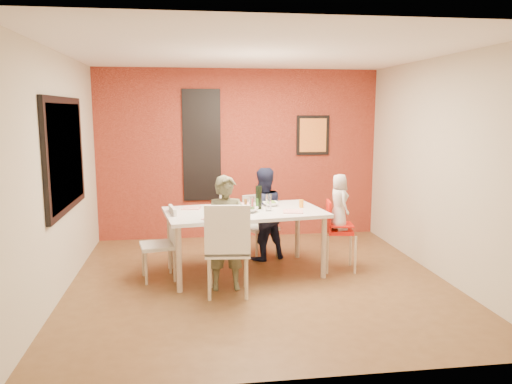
{
  "coord_description": "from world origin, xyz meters",
  "views": [
    {
      "loc": [
        -0.84,
        -5.73,
        2.05
      ],
      "look_at": [
        0.0,
        0.3,
        1.05
      ],
      "focal_mm": 35.0,
      "sensor_mm": 36.0,
      "label": 1
    }
  ],
  "objects": [
    {
      "name": "chair_far",
      "position": [
        0.15,
        1.14,
        0.48
      ],
      "size": [
        0.51,
        0.51,
        0.86
      ],
      "rotation": [
        0.0,
        0.0,
        0.37
      ],
      "color": "white",
      "rests_on": "ground"
    },
    {
      "name": "sippy_cup",
      "position": [
        0.61,
        0.44,
        0.86
      ],
      "size": [
        0.06,
        0.06,
        0.1
      ],
      "primitive_type": "cylinder",
      "color": "orange",
      "rests_on": "dining_table"
    },
    {
      "name": "chair_left",
      "position": [
        -1.13,
        0.28,
        0.5
      ],
      "size": [
        0.48,
        0.48,
        0.89
      ],
      "rotation": [
        0.0,
        0.0,
        4.89
      ],
      "color": "beige",
      "rests_on": "ground"
    },
    {
      "name": "picture_window_frame",
      "position": [
        -2.22,
        0.2,
        1.55
      ],
      "size": [
        0.05,
        1.7,
        1.3
      ],
      "primitive_type": "cube",
      "color": "black",
      "rests_on": "wall_left"
    },
    {
      "name": "wall_front",
      "position": [
        0.0,
        -2.25,
        1.35
      ],
      "size": [
        4.5,
        0.02,
        2.7
      ],
      "primitive_type": "cube",
      "color": "beige",
      "rests_on": "ground"
    },
    {
      "name": "glassblock_strip",
      "position": [
        -0.6,
        2.21,
        1.5
      ],
      "size": [
        0.55,
        0.03,
        1.7
      ],
      "primitive_type": "cube",
      "color": "silver",
      "rests_on": "wall_back"
    },
    {
      "name": "condiment_green",
      "position": [
        0.03,
        0.4,
        0.88
      ],
      "size": [
        0.04,
        0.04,
        0.14
      ],
      "primitive_type": "cylinder",
      "color": "#316923",
      "rests_on": "dining_table"
    },
    {
      "name": "art_print_canvas",
      "position": [
        1.2,
        2.19,
        1.65
      ],
      "size": [
        0.44,
        0.01,
        0.54
      ],
      "primitive_type": "cube",
      "color": "#F59836",
      "rests_on": "wall_back"
    },
    {
      "name": "chair_near",
      "position": [
        -0.42,
        -0.45,
        0.59
      ],
      "size": [
        0.53,
        0.53,
        1.06
      ],
      "rotation": [
        0.0,
        0.0,
        3.05
      ],
      "color": "white",
      "rests_on": "ground"
    },
    {
      "name": "dining_table",
      "position": [
        -0.14,
        0.35,
        0.74
      ],
      "size": [
        2.08,
        1.35,
        0.81
      ],
      "rotation": [
        0.0,
        0.0,
        0.14
      ],
      "color": "white",
      "rests_on": "ground"
    },
    {
      "name": "wine_bottle",
      "position": [
        0.05,
        0.42,
        0.96
      ],
      "size": [
        0.08,
        0.08,
        0.3
      ],
      "primitive_type": "cylinder",
      "color": "black",
      "rests_on": "dining_table"
    },
    {
      "name": "wall_right",
      "position": [
        2.25,
        0.0,
        1.35
      ],
      "size": [
        0.02,
        4.5,
        2.7
      ],
      "primitive_type": "cube",
      "color": "beige",
      "rests_on": "ground"
    },
    {
      "name": "toddler",
      "position": [
        1.07,
        0.31,
        0.89
      ],
      "size": [
        0.28,
        0.38,
        0.72
      ],
      "primitive_type": "imported",
      "rotation": [
        0.0,
        0.0,
        1.73
      ],
      "color": "beige",
      "rests_on": "high_chair"
    },
    {
      "name": "child_far",
      "position": [
        0.18,
        0.91,
        0.64
      ],
      "size": [
        0.75,
        0.67,
        1.28
      ],
      "primitive_type": "imported",
      "rotation": [
        0.0,
        0.0,
        3.5
      ],
      "color": "black",
      "rests_on": "ground"
    },
    {
      "name": "plate_near_left",
      "position": [
        -0.56,
        -0.06,
        0.82
      ],
      "size": [
        0.27,
        0.27,
        0.01
      ],
      "primitive_type": "cube",
      "rotation": [
        0.0,
        0.0,
        -0.33
      ],
      "color": "silver",
      "rests_on": "dining_table"
    },
    {
      "name": "picture_window_pane",
      "position": [
        -2.21,
        0.2,
        1.55
      ],
      "size": [
        0.02,
        1.55,
        1.15
      ],
      "primitive_type": "cube",
      "color": "black",
      "rests_on": "wall_left"
    },
    {
      "name": "glassblock_surround",
      "position": [
        -0.6,
        2.21,
        1.5
      ],
      "size": [
        0.6,
        0.03,
        1.76
      ],
      "primitive_type": "cube",
      "color": "black",
      "rests_on": "wall_back"
    },
    {
      "name": "art_print_frame",
      "position": [
        1.2,
        2.21,
        1.65
      ],
      "size": [
        0.54,
        0.03,
        0.64
      ],
      "primitive_type": "cube",
      "color": "black",
      "rests_on": "wall_back"
    },
    {
      "name": "wall_left",
      "position": [
        -2.25,
        0.0,
        1.35
      ],
      "size": [
        0.02,
        4.5,
        2.7
      ],
      "primitive_type": "cube",
      "color": "beige",
      "rests_on": "ground"
    },
    {
      "name": "brick_accent_wall",
      "position": [
        0.0,
        2.23,
        1.35
      ],
      "size": [
        4.5,
        0.02,
        2.7
      ],
      "primitive_type": "cube",
      "color": "maroon",
      "rests_on": "ground"
    },
    {
      "name": "paper_towel_roll",
      "position": [
        -0.4,
        0.23,
        0.95
      ],
      "size": [
        0.12,
        0.12,
        0.27
      ],
      "primitive_type": "cylinder",
      "color": "white",
      "rests_on": "dining_table"
    },
    {
      "name": "wine_glass_a",
      "position": [
        -0.07,
        0.19,
        0.91
      ],
      "size": [
        0.07,
        0.07,
        0.2
      ],
      "primitive_type": "cylinder",
      "color": "white",
      "rests_on": "dining_table"
    },
    {
      "name": "high_chair",
      "position": [
        1.05,
        0.32,
        0.55
      ],
      "size": [
        0.43,
        0.43,
        0.91
      ],
      "rotation": [
        0.0,
        0.0,
        1.42
      ],
      "color": "red",
      "rests_on": "ground"
    },
    {
      "name": "plate_far_left",
      "position": [
        -0.8,
        0.57,
        0.82
      ],
      "size": [
        0.26,
        0.26,
        0.01
      ],
      "primitive_type": "cube",
      "rotation": [
        0.0,
        0.0,
        -0.17
      ],
      "color": "white",
      "rests_on": "dining_table"
    },
    {
      "name": "child_near",
      "position": [
        -0.41,
        -0.19,
        0.66
      ],
      "size": [
        0.49,
        0.32,
        1.32
      ],
      "primitive_type": "imported",
      "rotation": [
        0.0,
        0.0,
        -0.01
      ],
      "color": "brown",
      "rests_on": "ground"
    },
    {
      "name": "ground",
      "position": [
        0.0,
        0.0,
        0.0
      ],
      "size": [
        4.5,
        4.5,
        0.0
      ],
      "primitive_type": "plane",
      "color": "brown",
      "rests_on": "ground"
    },
    {
      "name": "ceiling",
      "position": [
        0.0,
        0.0,
        2.7
      ],
      "size": [
        4.5,
        4.5,
        0.02
      ],
      "primitive_type": "cube",
      "color": "white",
      "rests_on": "wall_back"
    },
    {
      "name": "wine_glass_b",
      "position": [
        0.16,
        0.29,
        0.92
      ],
      "size": [
        0.07,
        0.07,
        0.21
      ],
      "primitive_type": "cylinder",
      "color": "white",
      "rests_on": "dining_table"
    },
    {
      "name": "condiment_brown",
      "position": [
        -0.12,
        0.37,
        0.88
      ],
      "size": [
        0.04,
        0.04,
        0.14
      ],
      "primitive_type": "cylinder",
      "color": "brown",
      "rests_on": "dining_table"
    },
    {
      "name": "condiment_red",
      "position": [
        -0.06,
        0.33,
        0.89
      ],
      "size": [
        0.04,
        0.04,
        0.15
      ],
      "primitive_type": "cylinder",
      "color": "red",
      "rests_on": "dining_table"
    },
    {
      "name": "wall_back",
      "position": [
        0.0,
        2.25,
        1.35
      ],
      "size": [
        4.5,
        0.02,
        2.7
      ],
      "primitive_type": "cube",
      "color": "beige",
      "rests_on": "ground"
    },
    {
      "name": "salad_bowl_b",
      "position": [
        0.24,
        0.61,
        0.84
      ],
      "size": [
        0.21,
        0.21,
        0.05
      ],
      "primitive_type": "imported",
      "rotation": [
        0.0,
        0.0,
        -0.01
      ],
      "color": "white",
      "rests_on": "dining_table"
    },
    {
      "name": "plate_far_mid",
      "position": [
        -0.07,
        0.74,
        0.82
      ],
      "size": [
        0.26,
        0.26,
        0.01
      ],
      "primitive_type": "cube",
      "rotation": [
        0.0,
        0.0,
        0.16
      ],
      "color": "white",
      "rests_on": "dining_table"
    },
    {
      "name": "salad_bowl_a",
      "position": [
        -0.1,
        0.24,
        0.84
      ],
      "size": [
        0.3,
        0.3,
        0.06
      ],
      "primitive_type": "imported",
      "rotation": [
        0.0,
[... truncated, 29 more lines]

